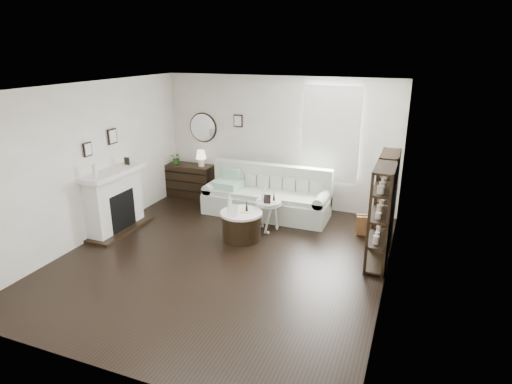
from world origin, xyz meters
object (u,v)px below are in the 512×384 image
at_px(sofa, 267,199).
at_px(dresser, 190,180).
at_px(drum_table, 241,225).
at_px(pedestal_table, 268,204).

bearing_deg(sofa, dresser, 168.98).
xyz_separation_m(sofa, dresser, (-2.02, 0.39, 0.05)).
bearing_deg(drum_table, pedestal_table, 59.22).
distance_m(sofa, dresser, 2.05).
xyz_separation_m(dresser, pedestal_table, (2.32, -1.17, 0.16)).
relative_size(sofa, drum_table, 3.41).
bearing_deg(dresser, sofa, -11.02).
distance_m(drum_table, pedestal_table, 0.67).
bearing_deg(sofa, drum_table, -90.59).
xyz_separation_m(drum_table, pedestal_table, (0.32, 0.53, 0.27)).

